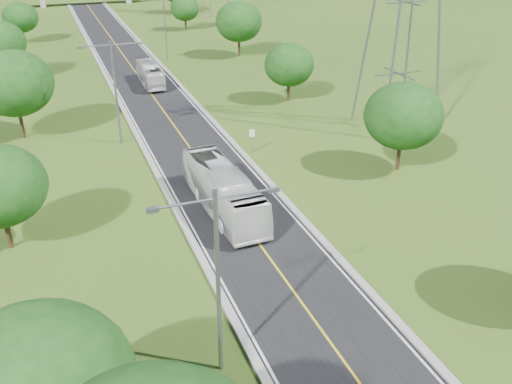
% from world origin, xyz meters
% --- Properties ---
extents(ground, '(260.00, 260.00, 0.00)m').
position_xyz_m(ground, '(0.00, 60.00, 0.00)').
color(ground, '#315016').
rests_on(ground, ground).
extents(road, '(8.00, 150.00, 0.06)m').
position_xyz_m(road, '(0.00, 66.00, 0.03)').
color(road, black).
rests_on(road, ground).
extents(curb_left, '(0.50, 150.00, 0.22)m').
position_xyz_m(curb_left, '(-4.25, 66.00, 0.11)').
color(curb_left, gray).
rests_on(curb_left, ground).
extents(curb_right, '(0.50, 150.00, 0.22)m').
position_xyz_m(curb_right, '(4.25, 66.00, 0.11)').
color(curb_right, gray).
rests_on(curb_right, ground).
extents(speed_limit_sign, '(0.55, 0.09, 2.40)m').
position_xyz_m(speed_limit_sign, '(5.20, 37.98, 1.60)').
color(speed_limit_sign, slate).
rests_on(speed_limit_sign, ground).
extents(streetlight_near_left, '(5.90, 0.25, 10.00)m').
position_xyz_m(streetlight_near_left, '(-6.00, 12.00, 5.94)').
color(streetlight_near_left, slate).
rests_on(streetlight_near_left, ground).
extents(streetlight_mid_left, '(5.90, 0.25, 10.00)m').
position_xyz_m(streetlight_mid_left, '(-6.00, 45.00, 5.94)').
color(streetlight_mid_left, slate).
rests_on(streetlight_mid_left, ground).
extents(streetlight_far_right, '(5.90, 0.25, 10.00)m').
position_xyz_m(streetlight_far_right, '(6.00, 78.00, 5.94)').
color(streetlight_far_right, slate).
rests_on(streetlight_far_right, ground).
extents(tree_lc, '(7.56, 7.56, 8.79)m').
position_xyz_m(tree_lc, '(-15.00, 50.00, 5.58)').
color(tree_lc, black).
rests_on(tree_lc, ground).
extents(tree_ld, '(6.72, 6.72, 7.82)m').
position_xyz_m(tree_ld, '(-17.00, 74.00, 4.95)').
color(tree_ld, black).
rests_on(tree_ld, ground).
extents(tree_le, '(5.88, 5.88, 6.84)m').
position_xyz_m(tree_le, '(-14.50, 98.00, 4.33)').
color(tree_le, black).
rests_on(tree_le, ground).
extents(tree_rb, '(6.72, 6.72, 7.82)m').
position_xyz_m(tree_rb, '(16.00, 30.00, 4.95)').
color(tree_rb, black).
rests_on(tree_rb, ground).
extents(tree_rc, '(5.88, 5.88, 6.84)m').
position_xyz_m(tree_rc, '(15.00, 52.00, 4.33)').
color(tree_rc, black).
rests_on(tree_rc, ground).
extents(tree_rd, '(7.14, 7.14, 8.30)m').
position_xyz_m(tree_rd, '(17.00, 76.00, 5.27)').
color(tree_rd, black).
rests_on(tree_rd, ground).
extents(tree_re, '(5.46, 5.46, 6.35)m').
position_xyz_m(tree_re, '(14.50, 100.00, 4.02)').
color(tree_re, black).
rests_on(tree_re, ground).
extents(bus_outbound, '(2.40, 9.58, 2.66)m').
position_xyz_m(bus_outbound, '(0.80, 64.63, 1.39)').
color(bus_outbound, silver).
rests_on(bus_outbound, road).
extents(bus_inbound, '(3.35, 12.24, 3.38)m').
position_xyz_m(bus_inbound, '(-0.80, 27.92, 1.75)').
color(bus_inbound, white).
rests_on(bus_inbound, road).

